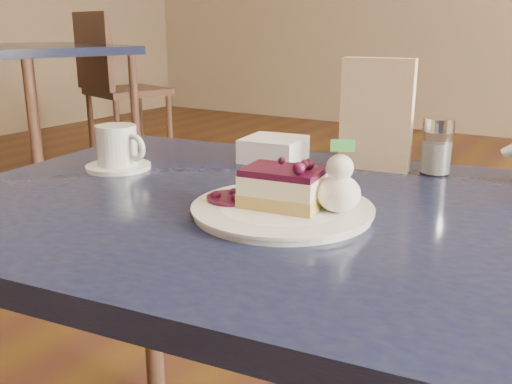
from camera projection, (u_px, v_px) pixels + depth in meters
The scene contains 10 objects.
main_table at pixel (293, 250), 0.86m from camera, with size 1.18×0.87×0.69m.
dessert_plate at pixel (282, 210), 0.80m from camera, with size 0.25×0.25×0.01m, color white.
cheesecake_slice at pixel (283, 188), 0.79m from camera, with size 0.12×0.09×0.05m.
whipped_cream at pixel (339, 193), 0.77m from camera, with size 0.06×0.06×0.05m.
berry_sauce at pixel (232, 198), 0.83m from camera, with size 0.07×0.07×0.01m, color #2F0C22.
coffee_set at pixel (118, 150), 1.05m from camera, with size 0.13×0.12×0.08m.
menu_card at pixel (376, 115), 1.02m from camera, with size 0.13×0.03×0.20m, color white.
sugar_shaker at pixel (437, 146), 1.01m from camera, with size 0.05×0.05×0.10m.
napkin_stack at pixel (274, 149), 1.11m from camera, with size 0.11×0.11×0.05m, color white.
bg_table_far_left at pixel (41, 174), 3.44m from camera, with size 1.32×2.02×1.34m.
Camera 1 is at (0.57, -0.29, 0.94)m, focal length 40.00 mm.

